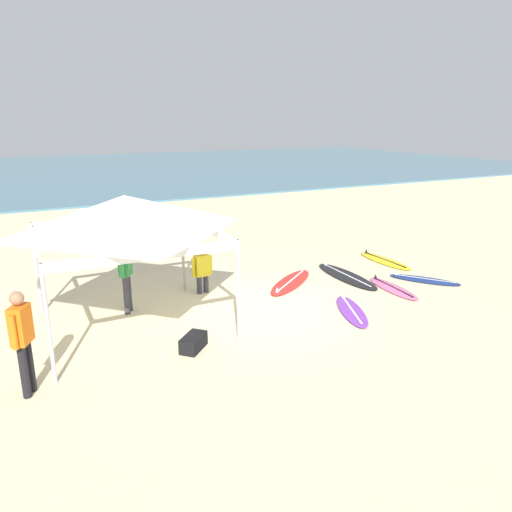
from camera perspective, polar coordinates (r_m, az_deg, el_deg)
ground_plane at (r=11.02m, az=0.06°, el=-6.23°), size 80.00×80.00×0.00m
sea at (r=42.78m, az=-20.66°, el=9.46°), size 80.00×36.00×0.10m
canopy_tent at (r=9.72m, az=-15.28°, el=4.89°), size 3.44×3.44×2.75m
surfboard_pink at (r=12.66m, az=15.94°, el=-3.69°), size 0.63×1.85×0.19m
surfboard_navy at (r=13.57m, az=19.37°, el=-2.67°), size 1.48×1.77×0.19m
surfboard_purple at (r=11.00m, az=11.28°, el=-6.39°), size 1.17×1.92×0.19m
surfboard_red at (r=12.65m, az=4.14°, el=-3.11°), size 2.16×1.89×0.19m
surfboard_yellow at (r=15.02m, az=15.03°, el=-0.53°), size 0.57×2.12×0.19m
surfboard_black at (r=13.33m, az=10.67°, el=-2.34°), size 0.75×2.54×0.19m
person_orange at (r=8.19m, az=-26.05°, el=-8.58°), size 0.36×0.50×1.71m
person_green at (r=10.84m, az=-15.24°, el=-1.63°), size 0.36×0.50×1.71m
person_yellow at (r=11.83m, az=-6.43°, el=-1.37°), size 0.55×0.25×1.20m
gear_bag_near_tent at (r=9.19m, az=-7.46°, el=-10.16°), size 0.65×0.65×0.28m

